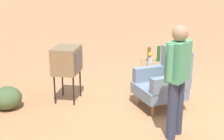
% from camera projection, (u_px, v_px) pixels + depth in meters
% --- Properties ---
extents(ground_plane, '(60.00, 60.00, 0.00)m').
position_uv_depth(ground_plane, '(170.00, 110.00, 5.49)').
color(ground_plane, '#C17A4C').
extents(armchair, '(1.01, 1.02, 1.06)m').
position_uv_depth(armchair, '(164.00, 80.00, 5.50)').
color(armchair, '#937047').
rests_on(armchair, ground).
extents(side_table, '(0.56, 0.56, 0.59)m').
position_uv_depth(side_table, '(155.00, 67.00, 6.33)').
color(side_table, black).
rests_on(side_table, ground).
extents(tv_on_stand, '(0.66, 0.53, 1.03)m').
position_uv_depth(tv_on_stand, '(67.00, 60.00, 5.72)').
color(tv_on_stand, black).
rests_on(tv_on_stand, ground).
extents(person_standing, '(0.47, 0.39, 1.64)m').
position_uv_depth(person_standing, '(177.00, 75.00, 4.34)').
color(person_standing, '#2D3347').
rests_on(person_standing, ground).
extents(bottle_tall_amber, '(0.07, 0.07, 0.30)m').
position_uv_depth(bottle_tall_amber, '(149.00, 54.00, 6.35)').
color(bottle_tall_amber, brown).
rests_on(bottle_tall_amber, side_table).
extents(bottle_wine_green, '(0.07, 0.07, 0.32)m').
position_uv_depth(bottle_wine_green, '(159.00, 54.00, 6.36)').
color(bottle_wine_green, '#1E5623').
rests_on(bottle_wine_green, side_table).
extents(flower_vase, '(0.15, 0.09, 0.27)m').
position_uv_depth(flower_vase, '(150.00, 58.00, 6.04)').
color(flower_vase, silver).
rests_on(flower_vase, side_table).
extents(shrub_mid, '(0.52, 0.52, 0.40)m').
position_uv_depth(shrub_mid, '(7.00, 98.00, 5.49)').
color(shrub_mid, '#475B33').
rests_on(shrub_mid, ground).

